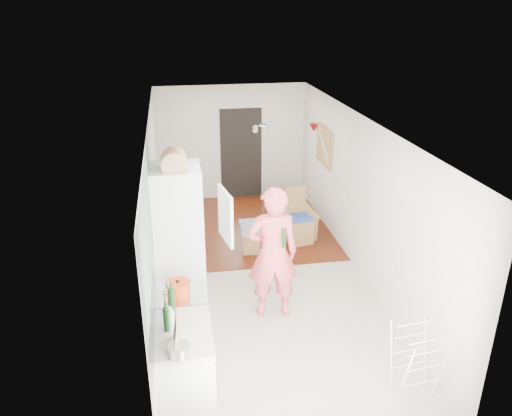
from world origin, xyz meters
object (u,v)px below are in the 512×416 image
object	(u,v)px
dining_table	(290,219)
drying_rack	(416,362)
dining_chair	(299,217)
person	(273,242)
stool	(251,242)

from	to	relation	value
dining_table	drying_rack	bearing A→B (deg)	179.67
dining_chair	dining_table	bearing A→B (deg)	81.70
person	dining_table	xyz separation A→B (m)	(0.91, 2.70, -0.92)
stool	drying_rack	world-z (taller)	drying_rack
drying_rack	stool	bearing A→B (deg)	103.05
dining_table	drying_rack	world-z (taller)	drying_rack
dining_table	drying_rack	xyz separation A→B (m)	(0.35, -4.48, 0.21)
dining_table	drying_rack	size ratio (longest dim) A/B	1.41
dining_chair	stool	world-z (taller)	dining_chair
stool	person	bearing A→B (deg)	-90.37
person	dining_chair	world-z (taller)	person
dining_chair	stool	size ratio (longest dim) A/B	2.66
dining_chair	drying_rack	distance (m)	3.93
stool	dining_table	bearing A→B (deg)	42.17
dining_table	stool	xyz separation A→B (m)	(-0.90, -0.81, -0.02)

